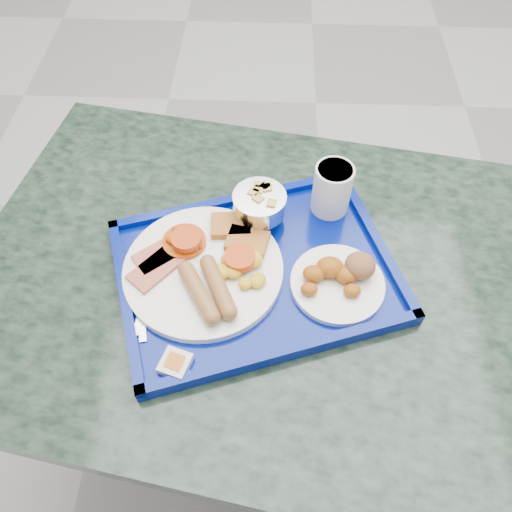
{
  "coord_description": "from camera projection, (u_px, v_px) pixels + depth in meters",
  "views": [
    {
      "loc": [
        -0.19,
        -1.22,
        1.41
      ],
      "look_at": [
        -0.21,
        -0.74,
        0.75
      ],
      "focal_mm": 35.0,
      "sensor_mm": 36.0,
      "label": 1
    }
  ],
  "objects": [
    {
      "name": "spoon",
      "position": [
        149.0,
        267.0,
        0.85
      ],
      "size": [
        0.03,
        0.18,
        0.01
      ],
      "rotation": [
        0.0,
        0.0,
        -0.06
      ],
      "color": "silver",
      "rests_on": "tray"
    },
    {
      "name": "juice_cup",
      "position": [
        332.0,
        188.0,
        0.9
      ],
      "size": [
        0.07,
        0.07,
        0.1
      ],
      "color": "white",
      "rests_on": "tray"
    },
    {
      "name": "jam_packet",
      "position": [
        175.0,
        364.0,
        0.75
      ],
      "size": [
        0.05,
        0.05,
        0.02
      ],
      "rotation": [
        0.0,
        0.0,
        -0.31
      ],
      "color": "white",
      "rests_on": "tray"
    },
    {
      "name": "tray",
      "position": [
        256.0,
        272.0,
        0.86
      ],
      "size": [
        0.55,
        0.47,
        0.03
      ],
      "rotation": [
        0.0,
        0.0,
        0.33
      ],
      "color": "#02137D",
      "rests_on": "table"
    },
    {
      "name": "bread_plate",
      "position": [
        340.0,
        277.0,
        0.83
      ],
      "size": [
        0.16,
        0.16,
        0.05
      ],
      "rotation": [
        0.0,
        0.0,
        0.3
      ],
      "color": "white",
      "rests_on": "tray"
    },
    {
      "name": "table",
      "position": [
        279.0,
        324.0,
        1.01
      ],
      "size": [
        1.22,
        0.92,
        0.69
      ],
      "rotation": [
        0.0,
        0.0,
        -0.17
      ],
      "color": "slate",
      "rests_on": "floor"
    },
    {
      "name": "floor",
      "position": [
        321.0,
        215.0,
        1.85
      ],
      "size": [
        6.0,
        6.0,
        0.0
      ],
      "primitive_type": "plane",
      "color": "#9C9C9F",
      "rests_on": "ground"
    },
    {
      "name": "knife",
      "position": [
        141.0,
        298.0,
        0.82
      ],
      "size": [
        0.05,
        0.16,
        0.0
      ],
      "primitive_type": "cube",
      "rotation": [
        0.0,
        0.0,
        0.22
      ],
      "color": "silver",
      "rests_on": "tray"
    },
    {
      "name": "main_plate",
      "position": [
        207.0,
        266.0,
        0.84
      ],
      "size": [
        0.27,
        0.27,
        0.04
      ],
      "rotation": [
        0.0,
        0.0,
        0.38
      ],
      "color": "white",
      "rests_on": "tray"
    },
    {
      "name": "fruit_bowl",
      "position": [
        260.0,
        204.0,
        0.89
      ],
      "size": [
        0.1,
        0.1,
        0.07
      ],
      "color": "silver",
      "rests_on": "tray"
    }
  ]
}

